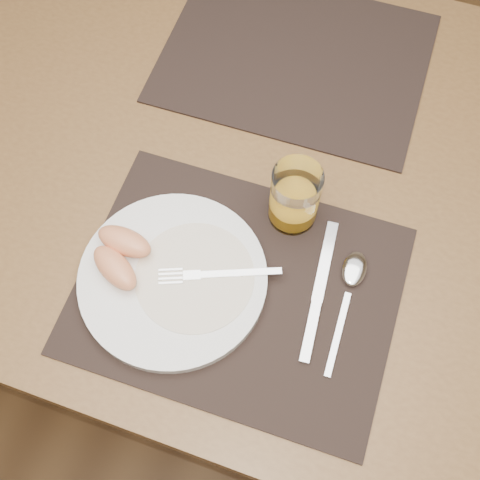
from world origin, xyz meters
name	(u,v)px	position (x,y,z in m)	size (l,w,h in m)	color
ground	(258,314)	(0.00, 0.00, 0.00)	(5.00, 5.00, 0.00)	brown
table	(269,190)	(0.00, 0.00, 0.67)	(1.40, 0.90, 0.75)	brown
placemat_near	(238,290)	(0.02, -0.22, 0.75)	(0.45, 0.35, 0.00)	black
placemat_far	(295,57)	(-0.03, 0.22, 0.75)	(0.45, 0.35, 0.00)	black
plate	(173,279)	(-0.07, -0.24, 0.76)	(0.27, 0.27, 0.02)	white
plate_dressing	(195,277)	(-0.04, -0.23, 0.77)	(0.17, 0.17, 0.00)	white
fork	(209,275)	(-0.02, -0.22, 0.77)	(0.17, 0.08, 0.00)	silver
knife	(317,301)	(0.13, -0.20, 0.76)	(0.03, 0.22, 0.01)	silver
spoon	(352,278)	(0.17, -0.15, 0.76)	(0.04, 0.19, 0.01)	silver
juice_glass	(294,198)	(0.06, -0.08, 0.80)	(0.07, 0.07, 0.11)	white
grapefruit_wedges	(120,255)	(-0.15, -0.24, 0.79)	(0.09, 0.10, 0.03)	#E38F5C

